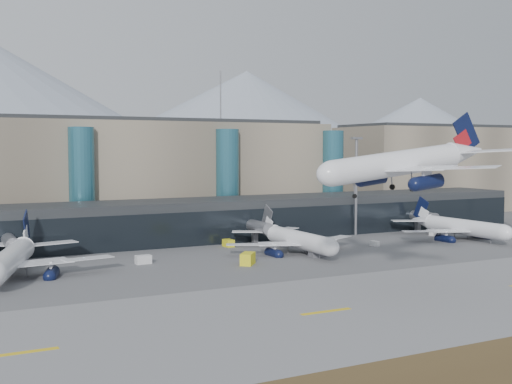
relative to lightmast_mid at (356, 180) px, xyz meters
The scene contains 19 objects.
ground 58.41m from the lightmast_mid, 122.01° to the right, with size 900.00×900.00×0.00m, color #515154.
runway_strip 71.25m from the lightmast_mid, 115.46° to the right, with size 400.00×40.00×0.04m, color slate.
runway_markings 71.24m from the lightmast_mid, 115.46° to the right, with size 128.00×1.00×0.02m.
concourse 32.94m from the lightmast_mid, 162.04° to the left, with size 170.00×27.00×10.00m.
terminal_main 69.21m from the lightmast_mid, 142.63° to the left, with size 130.00×30.00×31.00m.
terminal_east 77.40m from the lightmast_mid, 32.87° to the left, with size 70.00×30.00×31.00m.
teal_towers 51.97m from the lightmast_mid, 149.97° to the left, with size 116.40×19.40×46.00m.
mountain_ridge 333.77m from the lightmast_mid, 92.42° to the left, with size 910.00×400.00×110.00m.
lightmast_mid is the anchor object (origin of this frame).
hero_jet 64.65m from the lightmast_mid, 117.80° to the right, with size 33.83×34.86×11.23m.
jet_parked_left 87.60m from the lightmast_mid, 169.69° to the right, with size 35.25×36.90×11.85m.
jet_parked_mid 33.97m from the lightmast_mid, 151.05° to the right, with size 33.17×31.99×10.68m.
jet_parked_right 26.69m from the lightmast_mid, 39.30° to the right, with size 34.30×33.31×11.05m.
veh_a 65.19m from the lightmast_mid, 165.86° to the right, with size 3.02×1.70×1.70m, color silver.
veh_b 40.32m from the lightmast_mid, behind, with size 2.92×1.80×1.69m, color yellow.
veh_c 38.86m from the lightmast_mid, 137.99° to the right, with size 3.45×1.82×1.92m, color #4F4F55.
veh_d 24.34m from the lightmast_mid, 27.66° to the right, with size 2.39×1.28×1.37m, color silver.
veh_g 23.43m from the lightmast_mid, 112.28° to the right, with size 2.08×1.22×1.22m, color silver.
veh_h 52.45m from the lightmast_mid, 149.78° to the right, with size 4.17×2.19×2.30m, color yellow.
Camera 1 is at (-68.11, -88.85, 22.64)m, focal length 45.00 mm.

